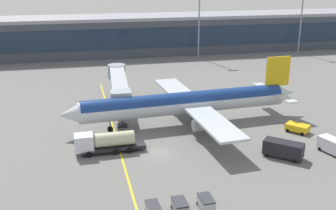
% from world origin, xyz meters
% --- Properties ---
extents(ground_plane, '(700.00, 700.00, 0.00)m').
position_xyz_m(ground_plane, '(0.00, 0.00, 0.00)').
color(ground_plane, slate).
extents(apron_lead_in_line, '(1.24, 80.00, 0.01)m').
position_xyz_m(apron_lead_in_line, '(-5.73, 2.00, 0.00)').
color(apron_lead_in_line, yellow).
rests_on(apron_lead_in_line, ground_plane).
extents(terminal_building, '(175.83, 16.65, 12.36)m').
position_xyz_m(terminal_building, '(6.64, 78.71, 6.20)').
color(terminal_building, '#424751').
rests_on(terminal_building, ground_plane).
extents(main_airliner, '(45.13, 35.99, 11.37)m').
position_xyz_m(main_airliner, '(7.46, 11.62, 4.02)').
color(main_airliner, silver).
rests_on(main_airliner, ground_plane).
extents(jet_bridge, '(5.12, 24.15, 6.72)m').
position_xyz_m(jet_bridge, '(-3.53, 23.57, 5.03)').
color(jet_bridge, '#B2B7BC').
rests_on(jet_bridge, ground_plane).
extents(fuel_tanker, '(10.89, 3.01, 3.25)m').
position_xyz_m(fuel_tanker, '(-7.91, 2.16, 1.75)').
color(fuel_tanker, '#232326').
rests_on(fuel_tanker, ground_plane).
extents(crew_van, '(3.45, 5.39, 2.30)m').
position_xyz_m(crew_van, '(26.22, -5.68, 1.31)').
color(crew_van, white).
rests_on(crew_van, ground_plane).
extents(lavatory_truck, '(5.84, 5.60, 2.50)m').
position_xyz_m(lavatory_truck, '(17.96, -5.20, 1.42)').
color(lavatory_truck, black).
rests_on(lavatory_truck, ground_plane).
extents(pushback_tug, '(4.19, 4.39, 1.40)m').
position_xyz_m(pushback_tug, '(25.34, 3.44, 0.85)').
color(pushback_tug, yellow).
rests_on(pushback_tug, ground_plane).
extents(baggage_cart_0, '(1.70, 2.70, 1.48)m').
position_xyz_m(baggage_cart_0, '(-3.86, -16.45, 0.78)').
color(baggage_cart_0, '#B2B7BC').
rests_on(baggage_cart_0, ground_plane).
extents(baggage_cart_1, '(1.70, 2.70, 1.48)m').
position_xyz_m(baggage_cart_1, '(-0.66, -16.35, 0.78)').
color(baggage_cart_1, gray).
rests_on(baggage_cart_1, ground_plane).
extents(baggage_cart_2, '(1.70, 2.70, 1.48)m').
position_xyz_m(baggage_cart_2, '(2.54, -16.25, 0.78)').
color(baggage_cart_2, '#B2B7BC').
rests_on(baggage_cart_2, ground_plane).
extents(apron_light_mast_0, '(2.80, 0.50, 20.82)m').
position_xyz_m(apron_light_mast_0, '(60.33, 66.75, 12.34)').
color(apron_light_mast_0, gray).
rests_on(apron_light_mast_0, ground_plane).
extents(apron_light_mast_2, '(2.80, 0.50, 25.75)m').
position_xyz_m(apron_light_mast_2, '(25.86, 66.75, 14.90)').
color(apron_light_mast_2, gray).
rests_on(apron_light_mast_2, ground_plane).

